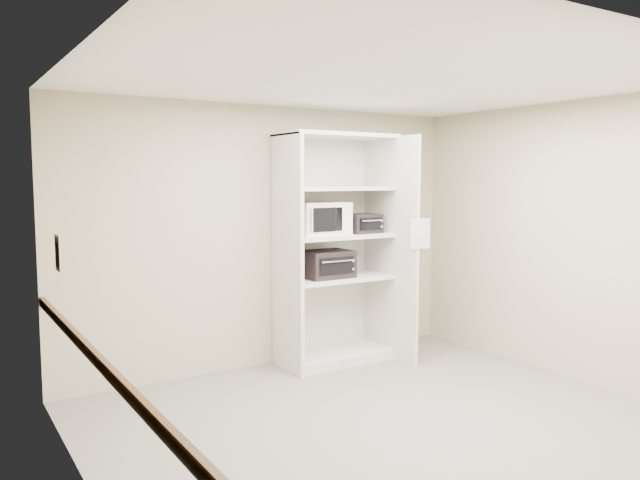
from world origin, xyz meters
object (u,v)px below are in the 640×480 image
microwave (319,218)px  toaster_oven_upper (363,223)px  toaster_oven_lower (326,264)px  shelving_unit (339,256)px

microwave → toaster_oven_upper: 0.51m
microwave → toaster_oven_lower: bearing=-55.8°
shelving_unit → toaster_oven_upper: 0.44m
microwave → toaster_oven_upper: size_ratio=1.56×
toaster_oven_upper → toaster_oven_lower: 0.61m
microwave → shelving_unit: bearing=-13.8°
toaster_oven_upper → toaster_oven_lower: bearing=173.1°
shelving_unit → toaster_oven_lower: size_ratio=4.74×
toaster_oven_lower → shelving_unit: bearing=6.0°
shelving_unit → toaster_oven_lower: (-0.18, -0.02, -0.07)m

